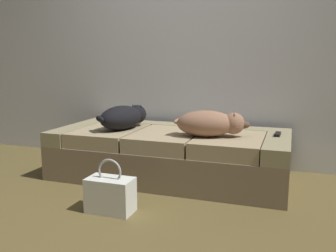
# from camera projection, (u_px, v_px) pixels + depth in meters

# --- Properties ---
(ground_plane) EXTENTS (10.00, 10.00, 0.00)m
(ground_plane) POSITION_uv_depth(u_px,v_px,m) (110.00, 231.00, 2.20)
(ground_plane) COLOR brown
(back_wall) EXTENTS (6.40, 0.10, 2.80)m
(back_wall) POSITION_uv_depth(u_px,v_px,m) (189.00, 24.00, 3.57)
(back_wall) COLOR silver
(back_wall) RESTS_ON ground
(couch) EXTENTS (2.04, 0.92, 0.42)m
(couch) POSITION_uv_depth(u_px,v_px,m) (170.00, 154.00, 3.22)
(couch) COLOR #7E6B53
(couch) RESTS_ON ground
(dog_dark) EXTENTS (0.38, 0.62, 0.21)m
(dog_dark) POSITION_uv_depth(u_px,v_px,m) (124.00, 117.00, 3.26)
(dog_dark) COLOR black
(dog_dark) RESTS_ON couch
(dog_tan) EXTENTS (0.62, 0.36, 0.21)m
(dog_tan) POSITION_uv_depth(u_px,v_px,m) (211.00, 123.00, 2.91)
(dog_tan) COLOR #8C624A
(dog_tan) RESTS_ON couch
(tv_remote) EXTENTS (0.05, 0.15, 0.02)m
(tv_remote) POSITION_uv_depth(u_px,v_px,m) (278.00, 134.00, 2.97)
(tv_remote) COLOR black
(tv_remote) RESTS_ON couch
(handbag) EXTENTS (0.32, 0.18, 0.38)m
(handbag) POSITION_uv_depth(u_px,v_px,m) (110.00, 194.00, 2.47)
(handbag) COLOR silver
(handbag) RESTS_ON ground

